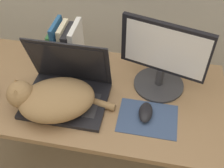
# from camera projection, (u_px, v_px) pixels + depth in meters

# --- Properties ---
(desk) EXTENTS (1.28, 0.62, 0.73)m
(desk) POSITION_uv_depth(u_px,v_px,m) (89.00, 103.00, 1.39)
(desk) COLOR #93704C
(desk) RESTS_ON ground_plane
(laptop) EXTENTS (0.37, 0.28, 0.29)m
(laptop) POSITION_uv_depth(u_px,v_px,m) (67.00, 89.00, 1.26)
(laptop) COLOR black
(laptop) RESTS_ON desk
(cat) EXTENTS (0.45, 0.35, 0.16)m
(cat) POSITION_uv_depth(u_px,v_px,m) (52.00, 99.00, 1.20)
(cat) COLOR #99754C
(cat) RESTS_ON desk
(external_monitor) EXTENTS (0.38, 0.24, 0.34)m
(external_monitor) POSITION_uv_depth(u_px,v_px,m) (163.00, 58.00, 1.23)
(external_monitor) COLOR #333338
(external_monitor) RESTS_ON desk
(mousepad) EXTENTS (0.25, 0.19, 0.00)m
(mousepad) POSITION_uv_depth(u_px,v_px,m) (148.00, 118.00, 1.21)
(mousepad) COLOR #384C75
(mousepad) RESTS_ON desk
(computer_mouse) EXTENTS (0.06, 0.11, 0.03)m
(computer_mouse) POSITION_uv_depth(u_px,v_px,m) (146.00, 112.00, 1.21)
(computer_mouse) COLOR black
(computer_mouse) RESTS_ON mousepad
(book_row) EXTENTS (0.14, 0.17, 0.23)m
(book_row) POSITION_uv_depth(u_px,v_px,m) (67.00, 45.00, 1.41)
(book_row) COLOR #387A42
(book_row) RESTS_ON desk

